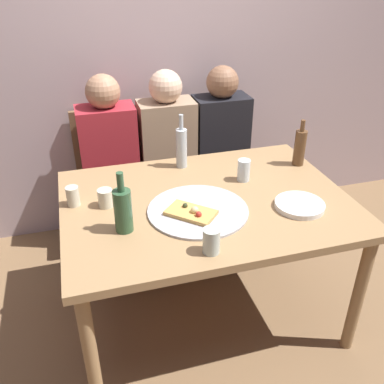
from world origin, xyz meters
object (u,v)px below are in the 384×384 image
object	(u,v)px
water_bottle	(181,147)
wine_glass	(73,196)
pizza_slice_last	(191,212)
chair_left	(110,170)
pizza_tray	(198,210)
short_glass	(105,198)
beer_bottle	(300,147)
plate_stack	(300,205)
chair_middle	(166,163)
tumbler_near	(244,170)
guest_in_beanie	(171,155)
tumbler_far	(211,241)
guest_in_sweater	(111,162)
chair_right	(217,156)
dining_table	(206,212)
guest_by_wall	(225,148)
wine_bottle	(123,209)

from	to	relation	value
water_bottle	wine_glass	bearing A→B (deg)	-156.57
pizza_slice_last	chair_left	distance (m)	1.10
pizza_tray	water_bottle	xyz separation A→B (m)	(0.05, 0.48, 0.11)
short_glass	beer_bottle	bearing A→B (deg)	8.07
plate_stack	chair_middle	size ratio (longest dim) A/B	0.26
pizza_tray	chair_middle	distance (m)	1.03
pizza_tray	tumbler_near	xyz separation A→B (m)	(0.32, 0.23, 0.05)
short_glass	water_bottle	bearing A→B (deg)	34.45
short_glass	plate_stack	distance (m)	0.92
chair_left	guest_in_beanie	size ratio (longest dim) A/B	0.77
tumbler_far	guest_in_sweater	distance (m)	1.20
water_bottle	plate_stack	size ratio (longest dim) A/B	1.30
pizza_tray	tumbler_far	distance (m)	0.31
beer_bottle	chair_right	bearing A→B (deg)	110.01
tumbler_far	chair_left	xyz separation A→B (m)	(-0.28, 1.31, -0.28)
tumbler_near	plate_stack	distance (m)	0.37
chair_left	guest_in_beanie	bearing A→B (deg)	158.58
chair_right	water_bottle	bearing A→B (deg)	52.64
dining_table	guest_by_wall	world-z (taller)	guest_by_wall
wine_bottle	water_bottle	xyz separation A→B (m)	(0.40, 0.54, 0.01)
guest_in_beanie	chair_left	bearing A→B (deg)	-21.42
wine_bottle	plate_stack	size ratio (longest dim) A/B	1.19
wine_bottle	guest_in_sweater	xyz separation A→B (m)	(0.04, 0.90, -0.20)
water_bottle	short_glass	distance (m)	0.56
short_glass	guest_in_beanie	size ratio (longest dim) A/B	0.07
pizza_tray	guest_by_wall	xyz separation A→B (m)	(0.45, 0.85, -0.10)
chair_right	guest_in_sweater	world-z (taller)	guest_in_sweater
plate_stack	chair_middle	xyz separation A→B (m)	(-0.40, 1.10, -0.24)
water_bottle	short_glass	bearing A→B (deg)	-145.55
chair_right	guest_by_wall	distance (m)	0.20
guest_in_sweater	chair_right	bearing A→B (deg)	-168.72
guest_in_beanie	pizza_slice_last	bearing A→B (deg)	82.55
beer_bottle	tumbler_far	world-z (taller)	beer_bottle
wine_bottle	chair_right	distance (m)	1.36
wine_bottle	guest_in_beanie	xyz separation A→B (m)	(0.42, 0.90, -0.20)
wine_bottle	wine_glass	xyz separation A→B (m)	(-0.20, 0.28, -0.06)
dining_table	tumbler_far	bearing A→B (deg)	-105.23
water_bottle	chair_left	distance (m)	0.72
guest_in_sweater	wine_bottle	bearing A→B (deg)	87.59
beer_bottle	short_glass	xyz separation A→B (m)	(-1.10, -0.16, -0.06)
short_glass	chair_right	size ratio (longest dim) A/B	0.10
guest_in_sweater	guest_by_wall	distance (m)	0.76
wine_bottle	chair_right	bearing A→B (deg)	52.97
guest_in_sweater	short_glass	bearing A→B (deg)	82.09
chair_middle	guest_by_wall	xyz separation A→B (m)	(0.37, -0.15, 0.13)
tumbler_near	wine_glass	world-z (taller)	tumbler_near
water_bottle	short_glass	size ratio (longest dim) A/B	3.48
chair_left	tumbler_near	bearing A→B (deg)	129.46
wine_glass	short_glass	bearing A→B (deg)	-19.51
dining_table	wine_bottle	distance (m)	0.48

